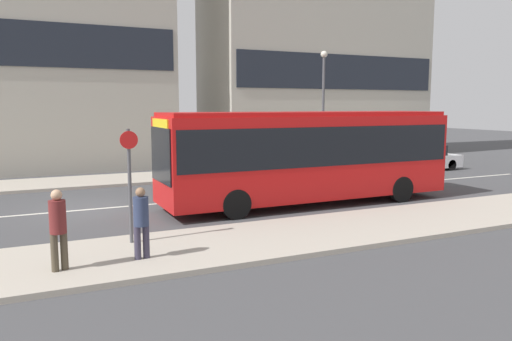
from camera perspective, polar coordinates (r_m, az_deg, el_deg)
The scene contains 12 objects.
ground_plane at distance 18.17m, azimuth -18.05°, elevation -4.22°, with size 120.00×120.00×0.00m, color #444447.
sidewalk_near at distance 12.15m, azimuth -14.26°, elevation -9.50°, with size 44.00×3.50×0.13m.
sidewalk_far at distance 24.28m, azimuth -19.93°, elevation -1.28°, with size 44.00×3.50×0.13m.
lane_centerline at distance 18.17m, azimuth -18.05°, elevation -4.21°, with size 41.80×0.16×0.01m.
apartment_block_right_tower at distance 36.43m, azimuth 6.88°, elevation 18.16°, with size 15.34×6.48×20.76m.
city_bus at distance 18.03m, azimuth 5.93°, elevation 2.18°, with size 10.75×2.62×3.33m.
parked_car_0 at distance 26.04m, azimuth 9.96°, elevation 0.95°, with size 4.58×1.73×1.43m.
parked_car_1 at distance 29.09m, azimuth 18.46°, elevation 1.32°, with size 4.24×1.79×1.40m.
pedestrian_near_stop at distance 11.15m, azimuth -21.69°, elevation -5.79°, with size 0.34×0.34×1.72m.
pedestrian_down_pavement at distance 11.47m, azimuth -12.99°, elevation -5.38°, with size 0.35×0.34×1.62m.
bus_stop_sign at distance 12.73m, azimuth -14.24°, elevation -0.75°, with size 0.44×0.12×2.86m.
street_lamp at distance 27.14m, azimuth 7.70°, elevation 8.34°, with size 0.36×0.36×6.30m.
Camera 1 is at (-2.13, -17.69, 3.55)m, focal length 35.00 mm.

